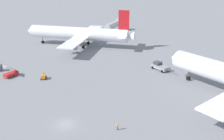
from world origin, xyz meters
The scene contains 7 objects.
ground_plane centered at (0.00, 0.00, 0.00)m, with size 600.00×600.00×0.00m, color gray.
airliner_at_gate_left centered at (-26.39, 56.39, 5.46)m, with size 48.82×41.24×16.17m.
pushback_tug centered at (12.15, 40.77, 1.17)m, with size 8.76×6.25×2.78m.
gse_stair_truck_yellow centered at (-30.21, 17.56, 1.03)m, with size 2.76×4.86×4.06m.
gse_gpu_cart_small centered at (-19.45, 19.62, 0.79)m, with size 2.34×2.58×1.90m.
ground_crew_wing_walker_right centered at (11.30, 2.23, 0.85)m, with size 0.36×0.36×1.65m.
jet_bridge centered at (-21.21, 85.95, 4.45)m, with size 4.01×18.50×6.24m.
Camera 1 is at (27.85, -42.87, 32.24)m, focal length 42.64 mm.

